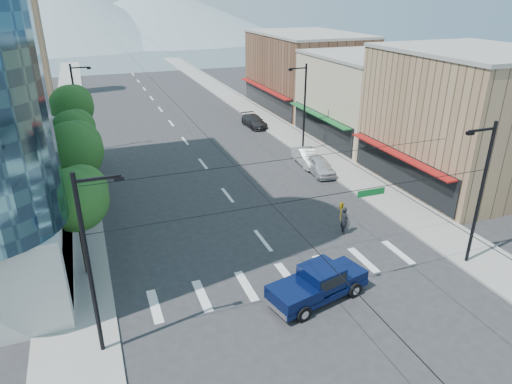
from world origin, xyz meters
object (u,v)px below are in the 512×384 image
pedestrian (344,220)px  parked_car_mid (307,157)px  parked_car_near (320,166)px  parked_car_far (254,121)px  pickup_truck (318,283)px

pedestrian → parked_car_mid: size_ratio=0.43×
parked_car_near → parked_car_mid: bearing=95.1°
parked_car_near → parked_car_far: size_ratio=0.91×
pedestrian → parked_car_far: 27.97m
pickup_truck → parked_car_far: bearing=61.8°
pedestrian → parked_car_near: bearing=0.9°
pedestrian → parked_car_mid: bearing=4.5°
pedestrian → parked_car_far: (3.72, 27.72, -0.28)m
parked_car_mid → parked_car_far: (-0.05, 14.45, -0.05)m
parked_car_mid → parked_car_near: bearing=-85.2°
pedestrian → parked_car_far: bearing=12.7°
parked_car_far → pedestrian: bearing=-99.9°
pickup_truck → parked_car_far: (8.93, 33.70, -0.30)m
pedestrian → parked_car_near: 11.32m
pickup_truck → parked_car_near: (8.98, 16.65, -0.25)m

